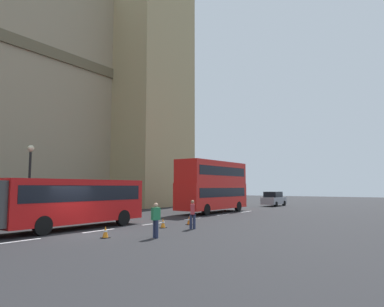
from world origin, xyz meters
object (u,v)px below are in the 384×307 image
(pedestrian_near_cones, at_px, (156,219))
(double_decker_bus, at_px, (213,184))
(street_lamp, at_px, (29,178))
(sedan_lead, at_px, (274,199))
(traffic_cone_east, at_px, (189,220))
(traffic_cone_west, at_px, (105,232))
(traffic_cone_middle, at_px, (163,223))
(pedestrian_by_kerb, at_px, (193,213))

(pedestrian_near_cones, bearing_deg, double_decker_bus, 22.37)
(double_decker_bus, bearing_deg, street_lamp, 164.19)
(street_lamp, distance_m, pedestrian_near_cones, 11.12)
(sedan_lead, relative_size, traffic_cone_east, 7.59)
(double_decker_bus, distance_m, pedestrian_near_cones, 16.92)
(traffic_cone_west, bearing_deg, pedestrian_near_cones, -54.84)
(traffic_cone_middle, xyz_separation_m, traffic_cone_east, (2.37, -0.24, 0.00))
(traffic_cone_east, distance_m, street_lamp, 11.03)
(traffic_cone_middle, distance_m, pedestrian_by_kerb, 1.98)
(traffic_cone_west, xyz_separation_m, street_lamp, (1.05, 8.92, 2.77))
(traffic_cone_east, relative_size, pedestrian_near_cones, 0.34)
(sedan_lead, bearing_deg, traffic_cone_east, -170.73)
(double_decker_bus, distance_m, traffic_cone_west, 17.69)
(sedan_lead, xyz_separation_m, pedestrian_by_kerb, (-25.99, -5.49, -0.00))
(double_decker_bus, distance_m, traffic_cone_middle, 13.07)
(sedan_lead, height_order, traffic_cone_middle, sedan_lead)
(double_decker_bus, relative_size, street_lamp, 1.76)
(traffic_cone_west, relative_size, traffic_cone_middle, 1.00)
(street_lamp, bearing_deg, traffic_cone_middle, -66.43)
(traffic_cone_west, xyz_separation_m, traffic_cone_middle, (4.77, 0.39, 0.00))
(pedestrian_near_cones, xyz_separation_m, pedestrian_by_kerb, (3.94, 0.60, 0.00))
(double_decker_bus, bearing_deg, sedan_lead, -1.25)
(traffic_cone_middle, xyz_separation_m, pedestrian_near_cones, (-3.37, -2.38, 0.63))
(traffic_cone_west, bearing_deg, sedan_lead, 7.45)
(traffic_cone_east, relative_size, pedestrian_by_kerb, 0.34)
(double_decker_bus, bearing_deg, pedestrian_by_kerb, -153.44)
(street_lamp, bearing_deg, sedan_lead, -9.04)
(traffic_cone_east, xyz_separation_m, pedestrian_by_kerb, (-1.80, -1.55, 0.63))
(sedan_lead, xyz_separation_m, street_lamp, (-30.28, 4.82, 2.14))
(street_lamp, bearing_deg, double_decker_bus, -15.81)
(traffic_cone_west, height_order, traffic_cone_middle, same)
(double_decker_bus, height_order, traffic_cone_west, double_decker_bus)
(double_decker_bus, bearing_deg, traffic_cone_east, -156.53)
(sedan_lead, bearing_deg, pedestrian_near_cones, -168.50)
(traffic_cone_west, relative_size, pedestrian_by_kerb, 0.34)
(street_lamp, height_order, pedestrian_near_cones, street_lamp)
(sedan_lead, bearing_deg, street_lamp, 170.96)
(traffic_cone_middle, height_order, pedestrian_by_kerb, pedestrian_by_kerb)
(sedan_lead, bearing_deg, traffic_cone_middle, -172.05)
(double_decker_bus, height_order, pedestrian_by_kerb, double_decker_bus)
(double_decker_bus, height_order, pedestrian_near_cones, double_decker_bus)
(street_lamp, bearing_deg, traffic_cone_west, -96.70)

